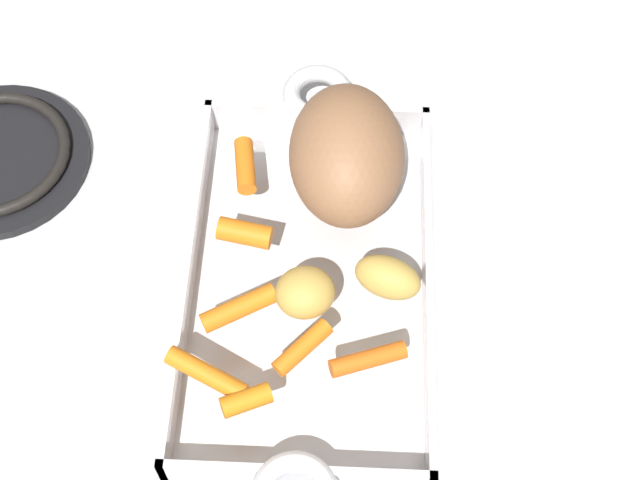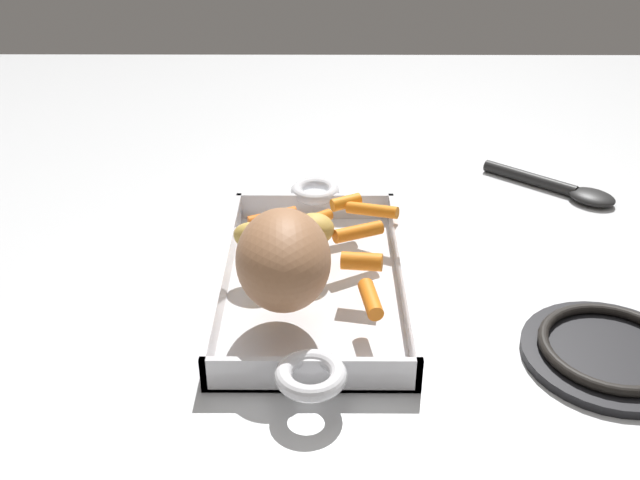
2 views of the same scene
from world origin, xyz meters
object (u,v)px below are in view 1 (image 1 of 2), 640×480
at_px(baby_carrot_center_right, 297,347).
at_px(potato_whole, 388,277).
at_px(baby_carrot_short, 368,359).
at_px(potato_golden_small, 307,292).
at_px(roasting_dish, 308,282).
at_px(baby_carrot_center_left, 206,374).
at_px(baby_carrot_long, 245,165).
at_px(baby_carrot_northeast, 239,308).
at_px(baby_carrot_northwest, 245,233).
at_px(pork_roast, 347,155).
at_px(baby_carrot_southwest, 246,400).

xyz_separation_m(baby_carrot_center_right, potato_whole, (0.06, -0.07, 0.01)).
height_order(baby_carrot_short, potato_golden_small, potato_golden_small).
distance_m(roasting_dish, baby_carrot_center_left, 0.14).
xyz_separation_m(baby_carrot_long, baby_carrot_center_right, (-0.18, -0.06, -0.00)).
bearing_deg(baby_carrot_northeast, baby_carrot_center_left, 160.77).
xyz_separation_m(baby_carrot_northwest, baby_carrot_center_right, (-0.11, -0.05, -0.00)).
height_order(baby_carrot_short, baby_carrot_northeast, baby_carrot_northeast).
bearing_deg(baby_carrot_northwest, baby_carrot_center_left, 171.53).
height_order(pork_roast, baby_carrot_northeast, pork_roast).
bearing_deg(baby_carrot_center_left, roasting_dish, -34.66).
bearing_deg(potato_whole, baby_carrot_center_left, 121.71).
height_order(baby_carrot_northwest, baby_carrot_long, baby_carrot_northwest).
relative_size(baby_carrot_northeast, baby_carrot_center_right, 1.17).
bearing_deg(baby_carrot_short, pork_roast, 7.65).
bearing_deg(roasting_dish, baby_carrot_northwest, 67.94).
relative_size(roasting_dish, pork_roast, 3.40).
bearing_deg(pork_roast, roasting_dish, 159.68).
relative_size(baby_carrot_short, baby_carrot_long, 1.15).
distance_m(baby_carrot_northwest, potato_whole, 0.13).
height_order(baby_carrot_long, potato_golden_small, potato_golden_small).
distance_m(pork_roast, potato_golden_small, 0.13).
bearing_deg(baby_carrot_northwest, pork_roast, -55.53).
xyz_separation_m(roasting_dish, potato_golden_small, (-0.04, -0.00, 0.05)).
height_order(baby_carrot_center_left, potato_whole, potato_whole).
relative_size(baby_carrot_northwest, baby_carrot_short, 0.74).
distance_m(baby_carrot_center_left, baby_carrot_long, 0.21).
bearing_deg(baby_carrot_center_right, baby_carrot_short, -97.78).
bearing_deg(baby_carrot_northwest, baby_carrot_southwest, -174.73).
distance_m(baby_carrot_center_right, potato_whole, 0.10).
distance_m(baby_carrot_southwest, baby_carrot_long, 0.23).
distance_m(pork_roast, baby_carrot_long, 0.10).
xyz_separation_m(baby_carrot_center_left, baby_carrot_long, (0.21, -0.01, 0.00)).
relative_size(roasting_dish, baby_carrot_long, 8.48).
bearing_deg(baby_carrot_long, pork_roast, -98.83).
bearing_deg(baby_carrot_short, baby_carrot_southwest, 112.56).
height_order(roasting_dish, pork_roast, pork_roast).
bearing_deg(baby_carrot_northeast, baby_carrot_northwest, 0.89).
distance_m(roasting_dish, potato_whole, 0.09).
relative_size(baby_carrot_long, potato_golden_small, 1.10).
bearing_deg(baby_carrot_center_right, baby_carrot_long, 17.86).
height_order(roasting_dish, potato_golden_small, potato_golden_small).
bearing_deg(potato_whole, baby_carrot_long, 48.21).
bearing_deg(baby_carrot_long, baby_carrot_center_left, 176.21).
bearing_deg(potato_whole, baby_carrot_southwest, 134.97).
relative_size(baby_carrot_southwest, potato_golden_small, 0.80).
relative_size(baby_carrot_northwest, baby_carrot_center_right, 0.84).
bearing_deg(baby_carrot_southwest, potato_golden_small, -25.13).
bearing_deg(baby_carrot_center_left, potato_whole, -58.29).
bearing_deg(baby_carrot_southwest, pork_roast, -18.76).
bearing_deg(baby_carrot_short, baby_carrot_northeast, 69.22).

